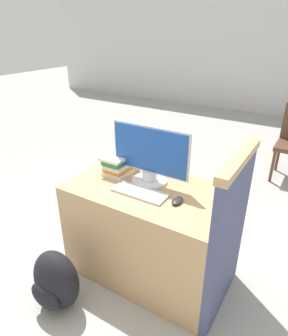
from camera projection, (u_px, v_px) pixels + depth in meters
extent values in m
plane|color=#9E9E99|center=(124.00, 298.00, 2.13)|extent=(20.00, 20.00, 0.00)
cube|color=silver|center=(288.00, 45.00, 5.81)|extent=(12.00, 0.06, 2.80)
cube|color=tan|center=(149.00, 231.00, 2.23)|extent=(1.12, 0.67, 0.74)
cube|color=#474C70|center=(227.00, 241.00, 1.86)|extent=(0.05, 0.64, 1.07)
cube|color=tan|center=(240.00, 159.00, 1.62)|extent=(0.07, 0.64, 0.05)
cylinder|color=silver|center=(149.00, 181.00, 2.14)|extent=(0.25, 0.25, 0.02)
cylinder|color=silver|center=(150.00, 175.00, 2.12)|extent=(0.10, 0.10, 0.07)
cube|color=silver|center=(150.00, 150.00, 2.04)|extent=(0.59, 0.01, 0.34)
cube|color=#19479E|center=(150.00, 150.00, 2.04)|extent=(0.56, 0.02, 0.31)
cube|color=silver|center=(140.00, 193.00, 2.00)|extent=(0.38, 0.15, 0.02)
ellipsoid|color=#262626|center=(177.00, 201.00, 1.89)|extent=(0.06, 0.11, 0.03)
cube|color=silver|center=(121.00, 170.00, 2.29)|extent=(0.18, 0.27, 0.03)
cube|color=orange|center=(120.00, 167.00, 2.28)|extent=(0.16, 0.24, 0.03)
cube|color=silver|center=(121.00, 164.00, 2.27)|extent=(0.15, 0.26, 0.03)
cube|color=#2D7F42|center=(117.00, 160.00, 2.24)|extent=(0.15, 0.21, 0.04)
cube|color=silver|center=(118.00, 156.00, 2.24)|extent=(0.18, 0.26, 0.02)
ellipsoid|color=black|center=(56.00, 280.00, 1.99)|extent=(0.35, 0.24, 0.44)
ellipsoid|color=black|center=(45.00, 297.00, 1.93)|extent=(0.24, 0.08, 0.20)
cylinder|color=#4C3323|center=(272.00, 167.00, 3.63)|extent=(0.04, 0.04, 0.41)
cylinder|color=#4C3323|center=(278.00, 156.00, 3.92)|extent=(0.04, 0.04, 0.41)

